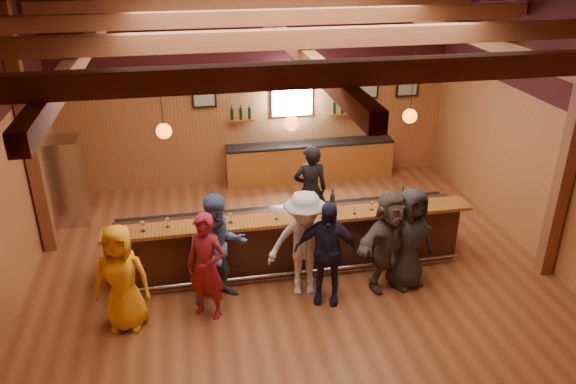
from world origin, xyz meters
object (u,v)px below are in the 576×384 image
object	(u,v)px
stainless_fridge	(67,181)
back_bar_cabinet	(310,161)
customer_redvest	(206,266)
customer_brown	(389,240)
customer_orange	(122,278)
customer_white	(305,244)
bartender	(310,190)
customer_denim	(220,249)
customer_navy	(327,253)
bottle_a	(332,202)
customer_dark	(409,239)
bar_counter	(291,237)
ice_bucket	(305,209)

from	to	relation	value
stainless_fridge	back_bar_cabinet	bearing A→B (deg)	11.93
customer_redvest	customer_brown	distance (m)	3.00
back_bar_cabinet	customer_orange	size ratio (longest dim) A/B	2.34
customer_white	customer_brown	size ratio (longest dim) A/B	1.05
customer_white	bartender	distance (m)	2.06
customer_denim	customer_navy	size ratio (longest dim) A/B	1.05
bartender	bottle_a	xyz separation A→B (m)	(0.09, -1.27, 0.34)
customer_white	customer_dark	size ratio (longest dim) A/B	1.03
bar_counter	customer_dark	world-z (taller)	customer_dark
back_bar_cabinet	customer_dark	distance (m)	4.67
stainless_fridge	customer_navy	world-z (taller)	stainless_fridge
stainless_fridge	customer_redvest	xyz separation A→B (m)	(2.57, -3.68, -0.03)
customer_orange	ice_bucket	size ratio (longest dim) A/B	6.79
customer_brown	customer_dark	world-z (taller)	customer_dark
customer_navy	customer_brown	distance (m)	1.13
customer_orange	bartender	xyz separation A→B (m)	(3.39, 2.33, 0.06)
customer_white	bottle_a	bearing A→B (deg)	56.96
customer_redvest	ice_bucket	distance (m)	1.98
bartender	ice_bucket	distance (m)	1.48
customer_brown	bartender	distance (m)	2.24
customer_redvest	ice_bucket	bearing A→B (deg)	59.29
ice_bucket	bartender	bearing A→B (deg)	73.41
customer_white	ice_bucket	size ratio (longest dim) A/B	7.30
customer_white	bottle_a	xyz separation A→B (m)	(0.64, 0.72, 0.34)
stainless_fridge	bartender	world-z (taller)	bartender
customer_white	ice_bucket	bearing A→B (deg)	85.38
bar_counter	stainless_fridge	distance (m)	4.81
bar_counter	back_bar_cabinet	size ratio (longest dim) A/B	1.57
customer_navy	customer_dark	size ratio (longest dim) A/B	1.00
stainless_fridge	ice_bucket	bearing A→B (deg)	-32.86
customer_dark	customer_redvest	bearing A→B (deg)	165.67
customer_redvest	bottle_a	size ratio (longest dim) A/B	4.52
customer_navy	customer_dark	distance (m)	1.46
customer_orange	customer_denim	distance (m)	1.55
bar_counter	bartender	xyz separation A→B (m)	(0.60, 1.05, 0.40)
customer_denim	customer_white	bearing A→B (deg)	-17.67
stainless_fridge	customer_denim	world-z (taller)	customer_denim
customer_denim	customer_dark	size ratio (longest dim) A/B	1.05
customer_orange	customer_redvest	bearing A→B (deg)	12.34
ice_bucket	bottle_a	size ratio (longest dim) A/B	0.65
customer_navy	customer_brown	size ratio (longest dim) A/B	1.01
customer_denim	customer_dark	bearing A→B (deg)	-17.48
back_bar_cabinet	bartender	world-z (taller)	bartender
customer_orange	customer_navy	size ratio (longest dim) A/B	0.96
customer_dark	bottle_a	bearing A→B (deg)	125.51
stainless_fridge	customer_white	bearing A→B (deg)	-39.09
stainless_fridge	customer_redvest	world-z (taller)	stainless_fridge
back_bar_cabinet	customer_navy	xyz separation A→B (m)	(-0.84, -4.78, 0.41)
customer_redvest	ice_bucket	world-z (taller)	customer_redvest
back_bar_cabinet	customer_brown	xyz separation A→B (m)	(0.27, -4.59, 0.40)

